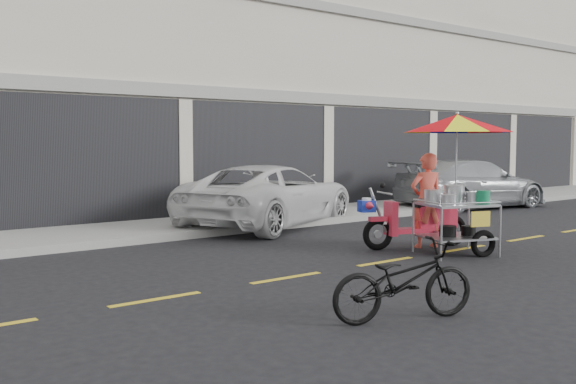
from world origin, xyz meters
TOP-DOWN VIEW (x-y plane):
  - ground at (0.00, 0.00)m, footprint 90.00×90.00m
  - sidewalk at (0.00, 5.50)m, footprint 45.00×3.00m
  - shophouse_block at (2.82, 10.59)m, footprint 36.00×8.11m
  - centerline at (0.00, 0.00)m, footprint 42.00×0.10m
  - white_pickup at (1.19, 4.70)m, footprint 5.51×4.10m
  - silver_pickup at (8.12, 4.30)m, footprint 5.08×2.62m
  - near_bicycle at (-2.33, -2.46)m, footprint 1.74×1.07m
  - food_vendor_rig at (1.51, 0.06)m, footprint 2.38×2.45m

SIDE VIEW (x-z plane):
  - ground at x=0.00m, z-range 0.00..0.00m
  - centerline at x=0.00m, z-range 0.00..0.01m
  - sidewalk at x=0.00m, z-range 0.00..0.15m
  - near_bicycle at x=-2.33m, z-range 0.00..0.86m
  - white_pickup at x=1.19m, z-range 0.00..1.39m
  - silver_pickup at x=8.12m, z-range 0.00..1.41m
  - food_vendor_rig at x=1.51m, z-range 0.31..2.74m
  - shophouse_block at x=2.82m, z-range -0.96..9.44m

